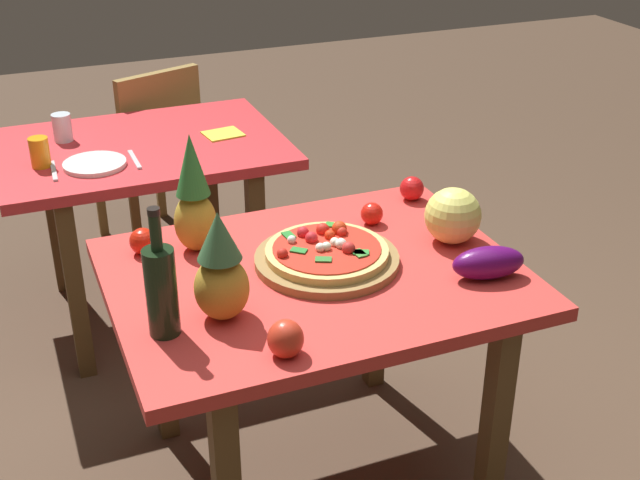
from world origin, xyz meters
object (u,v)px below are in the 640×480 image
pineapple_left (221,271)px  pizza (327,250)px  melon (453,216)px  tomato_beside_pepper (143,241)px  bell_pepper (286,339)px  dining_chair (151,147)px  drinking_glass_juice (40,152)px  background_table (144,170)px  tomato_near_board (412,188)px  tomato_at_corner (217,265)px  knife_utensil (135,160)px  napkin_folded (223,134)px  pizza_board (327,260)px  fork_utensil (54,171)px  display_table (315,302)px  eggplant (488,263)px  tomato_by_bottle (372,214)px  drinking_glass_water (62,128)px  wine_bottle (161,289)px  dinner_plate (95,164)px

pineapple_left → pizza: bearing=25.0°
melon → tomato_beside_pepper: size_ratio=2.15×
pizza → bell_pepper: bearing=-124.5°
dining_chair → drinking_glass_juice: size_ratio=8.00×
background_table → tomato_near_board: 1.10m
tomato_at_corner → knife_utensil: bearing=92.9°
napkin_folded → melon: bearing=-71.8°
pizza_board → tomato_at_corner: 0.30m
fork_utensil → napkin_folded: fork_utensil is taller
display_table → dining_chair: bearing=93.2°
dining_chair → pineapple_left: (-0.20, -1.89, 0.38)m
display_table → background_table: (-0.24, 1.15, -0.01)m
eggplant → tomato_near_board: eggplant is taller
tomato_at_corner → fork_utensil: 0.97m
tomato_by_bottle → napkin_folded: 0.94m
tomato_near_board → bell_pepper: bearing=-135.4°
pizza_board → knife_utensil: 1.02m
tomato_near_board → pizza_board: bearing=-144.8°
tomato_at_corner → drinking_glass_water: drinking_glass_water is taller
pizza_board → knife_utensil: bearing=109.7°
tomato_beside_pepper → eggplant: bearing=-30.3°
display_table → tomato_by_bottle: size_ratio=16.25×
fork_utensil → tomato_beside_pepper: bearing=-74.1°
wine_bottle → tomato_near_board: wine_bottle is taller
background_table → pizza_board: 1.17m
pizza → drinking_glass_water: (-0.56, 1.26, 0.01)m
dining_chair → dinner_plate: 0.88m
pizza → eggplant: 0.44m
pizza_board → dinner_plate: (-0.49, 0.96, -0.00)m
tomato_beside_pepper → pineapple_left: bearing=-74.2°
pizza → bell_pepper: 0.45m
eggplant → napkin_folded: bearing=104.6°
pizza → wine_bottle: size_ratio=1.03×
pizza → tomato_by_bottle: size_ratio=5.02×
melon → tomato_by_bottle: (-0.17, 0.19, -0.05)m
wine_bottle → pineapple_left: size_ratio=1.15×
pizza_board → tomato_beside_pepper: 0.52m
melon → napkin_folded: (-0.37, 1.11, -0.08)m
dining_chair → tomato_by_bottle: 1.63m
background_table → pizza_board: size_ratio=2.63×
display_table → knife_utensil: bearing=106.8°
dinner_plate → napkin_folded: bearing=15.3°
bell_pepper → pizza: bearing=55.5°
tomato_beside_pepper → dinner_plate: tomato_beside_pepper is taller
drinking_glass_water → napkin_folded: size_ratio=0.75×
dining_chair → knife_utensil: dining_chair is taller
dining_chair → bell_pepper: dining_chair is taller
pizza → melon: bearing=-2.2°
melon → dinner_plate: (-0.87, 0.97, -0.07)m
pineapple_left → tomato_beside_pepper: 0.43m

